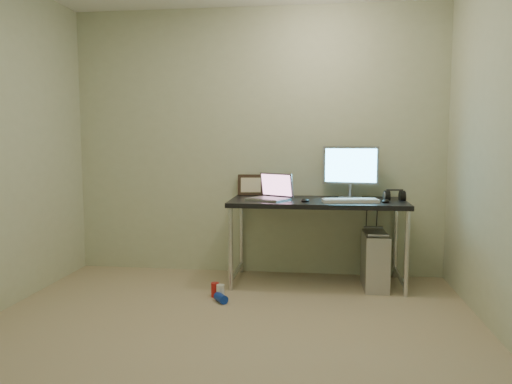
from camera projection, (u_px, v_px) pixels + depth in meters
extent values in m
plane|color=tan|center=(222.00, 344.00, 3.12)|extent=(3.50, 3.50, 0.00)
cube|color=beige|center=(256.00, 142.00, 4.72)|extent=(3.50, 0.02, 2.50)
cube|color=black|center=(317.00, 202.00, 4.37)|extent=(1.53, 0.67, 0.04)
cylinder|color=silver|center=(231.00, 249.00, 4.21)|extent=(0.04, 0.04, 0.71)
cylinder|color=silver|center=(241.00, 236.00, 4.79)|extent=(0.04, 0.04, 0.71)
cylinder|color=silver|center=(407.00, 254.00, 4.03)|extent=(0.04, 0.04, 0.71)
cylinder|color=silver|center=(396.00, 240.00, 4.61)|extent=(0.04, 0.04, 0.71)
cylinder|color=silver|center=(236.00, 272.00, 4.53)|extent=(0.04, 0.59, 0.04)
cylinder|color=silver|center=(400.00, 277.00, 4.35)|extent=(0.04, 0.59, 0.04)
cube|color=#B0B1B5|center=(375.00, 261.00, 4.30)|extent=(0.21, 0.46, 0.47)
cylinder|color=#9E9FA5|center=(378.00, 235.00, 4.09)|extent=(0.17, 0.03, 0.02)
cylinder|color=#9E9FA5|center=(373.00, 227.00, 4.46)|extent=(0.17, 0.03, 0.02)
cylinder|color=black|center=(366.00, 234.00, 4.63)|extent=(0.01, 0.16, 0.69)
cylinder|color=black|center=(376.00, 237.00, 4.60)|extent=(0.02, 0.11, 0.71)
cylinder|color=red|center=(215.00, 290.00, 4.06)|extent=(0.08, 0.08, 0.12)
cylinder|color=white|center=(220.00, 292.00, 3.99)|extent=(0.08, 0.08, 0.12)
cylinder|color=#1031A8|center=(221.00, 298.00, 3.92)|extent=(0.13, 0.14, 0.07)
cube|color=#9E9FA5|center=(268.00, 199.00, 4.35)|extent=(0.41, 0.37, 0.02)
cube|color=gray|center=(268.00, 198.00, 4.35)|extent=(0.35, 0.32, 0.00)
cube|color=gray|center=(277.00, 185.00, 4.45)|extent=(0.32, 0.20, 0.21)
cube|color=#83506A|center=(277.00, 185.00, 4.44)|extent=(0.28, 0.18, 0.18)
cube|color=#9E9FA5|center=(350.00, 197.00, 4.51)|extent=(0.22, 0.17, 0.01)
cylinder|color=#9E9FA5|center=(350.00, 190.00, 4.53)|extent=(0.03, 0.03, 0.11)
cube|color=#9E9FA5|center=(351.00, 165.00, 4.49)|extent=(0.50, 0.10, 0.35)
cube|color=#51BEF3|center=(351.00, 165.00, 4.47)|extent=(0.45, 0.07, 0.30)
cube|color=silver|center=(350.00, 201.00, 4.21)|extent=(0.48, 0.22, 0.03)
ellipsoid|color=black|center=(386.00, 200.00, 4.19)|extent=(0.09, 0.12, 0.04)
ellipsoid|color=black|center=(305.00, 200.00, 4.25)|extent=(0.09, 0.12, 0.04)
cylinder|color=black|center=(387.00, 197.00, 4.35)|extent=(0.05, 0.11, 0.11)
cylinder|color=black|center=(402.00, 197.00, 4.34)|extent=(0.05, 0.11, 0.11)
cube|color=black|center=(395.00, 190.00, 4.34)|extent=(0.14, 0.03, 0.01)
cube|color=black|center=(251.00, 185.00, 4.73)|extent=(0.25, 0.10, 0.20)
cylinder|color=silver|center=(281.00, 191.00, 4.71)|extent=(0.01, 0.01, 0.08)
cylinder|color=silver|center=(281.00, 186.00, 4.70)|extent=(0.04, 0.04, 0.04)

